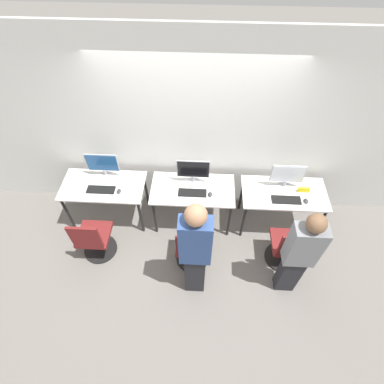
{
  "coord_description": "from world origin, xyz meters",
  "views": [
    {
      "loc": [
        0.14,
        -2.48,
        3.98
      ],
      "look_at": [
        0.0,
        0.12,
        0.89
      ],
      "focal_mm": 28.0,
      "sensor_mm": 36.0,
      "label": 1
    }
  ],
  "objects_px": {
    "office_chair_left": "(94,240)",
    "monitor_right": "(287,175)",
    "keyboard_center": "(192,193)",
    "mouse_left": "(119,191)",
    "mouse_right": "(306,201)",
    "person_center": "(195,250)",
    "office_chair_center": "(192,249)",
    "office_chair_right": "(287,248)",
    "keyboard_right": "(286,200)",
    "monitor_left": "(103,164)",
    "monitor_center": "(193,171)",
    "mouse_center": "(210,194)",
    "keyboard_left": "(101,190)",
    "person_right": "(299,254)"
  },
  "relations": [
    {
      "from": "office_chair_left",
      "to": "monitor_right",
      "type": "bearing_deg",
      "value": 16.93
    },
    {
      "from": "keyboard_center",
      "to": "monitor_right",
      "type": "xyz_separation_m",
      "value": [
        1.3,
        0.2,
        0.21
      ]
    },
    {
      "from": "mouse_left",
      "to": "mouse_right",
      "type": "bearing_deg",
      "value": -0.8
    },
    {
      "from": "office_chair_left",
      "to": "monitor_right",
      "type": "xyz_separation_m",
      "value": [
        2.64,
        0.8,
        0.61
      ]
    },
    {
      "from": "office_chair_left",
      "to": "person_center",
      "type": "height_order",
      "value": "person_center"
    },
    {
      "from": "office_chair_left",
      "to": "office_chair_center",
      "type": "height_order",
      "value": "same"
    },
    {
      "from": "monitor_right",
      "to": "office_chair_right",
      "type": "bearing_deg",
      "value": -88.01
    },
    {
      "from": "mouse_left",
      "to": "keyboard_right",
      "type": "height_order",
      "value": "mouse_left"
    },
    {
      "from": "person_center",
      "to": "monitor_right",
      "type": "distance_m",
      "value": 1.73
    },
    {
      "from": "monitor_left",
      "to": "monitor_right",
      "type": "bearing_deg",
      "value": -1.72
    },
    {
      "from": "monitor_left",
      "to": "monitor_center",
      "type": "relative_size",
      "value": 1.0
    },
    {
      "from": "office_chair_left",
      "to": "office_chair_center",
      "type": "relative_size",
      "value": 1.0
    },
    {
      "from": "mouse_left",
      "to": "mouse_center",
      "type": "height_order",
      "value": "same"
    },
    {
      "from": "mouse_left",
      "to": "monitor_right",
      "type": "distance_m",
      "value": 2.36
    },
    {
      "from": "mouse_center",
      "to": "person_center",
      "type": "height_order",
      "value": "person_center"
    },
    {
      "from": "office_chair_left",
      "to": "mouse_right",
      "type": "bearing_deg",
      "value": 10.4
    },
    {
      "from": "keyboard_left",
      "to": "mouse_left",
      "type": "height_order",
      "value": "mouse_left"
    },
    {
      "from": "keyboard_center",
      "to": "mouse_center",
      "type": "relative_size",
      "value": 4.41
    },
    {
      "from": "mouse_left",
      "to": "mouse_center",
      "type": "bearing_deg",
      "value": 0.5
    },
    {
      "from": "office_chair_left",
      "to": "person_right",
      "type": "relative_size",
      "value": 0.55
    },
    {
      "from": "monitor_center",
      "to": "office_chair_center",
      "type": "xyz_separation_m",
      "value": [
        0.03,
        -0.88,
        -0.61
      ]
    },
    {
      "from": "monitor_left",
      "to": "monitor_right",
      "type": "xyz_separation_m",
      "value": [
        2.6,
        -0.08,
        0.0
      ]
    },
    {
      "from": "keyboard_right",
      "to": "office_chair_left",
      "type": "bearing_deg",
      "value": -168.37
    },
    {
      "from": "monitor_center",
      "to": "mouse_right",
      "type": "bearing_deg",
      "value": -10.44
    },
    {
      "from": "office_chair_left",
      "to": "mouse_left",
      "type": "bearing_deg",
      "value": 62.16
    },
    {
      "from": "keyboard_left",
      "to": "mouse_left",
      "type": "xyz_separation_m",
      "value": [
        0.26,
        -0.02,
        0.01
      ]
    },
    {
      "from": "keyboard_center",
      "to": "mouse_right",
      "type": "bearing_deg",
      "value": -2.48
    },
    {
      "from": "monitor_right",
      "to": "mouse_left",
      "type": "bearing_deg",
      "value": -174.29
    },
    {
      "from": "mouse_left",
      "to": "office_chair_left",
      "type": "bearing_deg",
      "value": -117.84
    },
    {
      "from": "keyboard_left",
      "to": "monitor_right",
      "type": "relative_size",
      "value": 0.86
    },
    {
      "from": "monitor_right",
      "to": "monitor_center",
      "type": "bearing_deg",
      "value": 179.19
    },
    {
      "from": "office_chair_left",
      "to": "monitor_center",
      "type": "height_order",
      "value": "monitor_center"
    },
    {
      "from": "mouse_center",
      "to": "mouse_right",
      "type": "height_order",
      "value": "same"
    },
    {
      "from": "monitor_center",
      "to": "monitor_right",
      "type": "height_order",
      "value": "same"
    },
    {
      "from": "office_chair_left",
      "to": "mouse_right",
      "type": "xyz_separation_m",
      "value": [
        2.91,
        0.53,
        0.4
      ]
    },
    {
      "from": "person_center",
      "to": "monitor_right",
      "type": "xyz_separation_m",
      "value": [
        1.22,
        1.23,
        -0.01
      ]
    },
    {
      "from": "office_chair_center",
      "to": "monitor_center",
      "type": "bearing_deg",
      "value": 92.11
    },
    {
      "from": "monitor_center",
      "to": "keyboard_right",
      "type": "distance_m",
      "value": 1.35
    },
    {
      "from": "mouse_center",
      "to": "person_center",
      "type": "bearing_deg",
      "value": -99.2
    },
    {
      "from": "office_chair_center",
      "to": "mouse_right",
      "type": "relative_size",
      "value": 9.83
    },
    {
      "from": "mouse_left",
      "to": "office_chair_left",
      "type": "height_order",
      "value": "office_chair_left"
    },
    {
      "from": "keyboard_center",
      "to": "monitor_center",
      "type": "bearing_deg",
      "value": 90.0
    },
    {
      "from": "keyboard_left",
      "to": "mouse_center",
      "type": "relative_size",
      "value": 4.41
    },
    {
      "from": "monitor_right",
      "to": "mouse_right",
      "type": "bearing_deg",
      "value": -45.54
    },
    {
      "from": "monitor_left",
      "to": "person_center",
      "type": "bearing_deg",
      "value": -43.35
    },
    {
      "from": "mouse_left",
      "to": "person_center",
      "type": "relative_size",
      "value": 0.05
    },
    {
      "from": "monitor_center",
      "to": "office_chair_right",
      "type": "distance_m",
      "value": 1.67
    },
    {
      "from": "monitor_center",
      "to": "keyboard_left",
      "type": "bearing_deg",
      "value": -169.87
    },
    {
      "from": "monitor_left",
      "to": "mouse_center",
      "type": "bearing_deg",
      "value": -10.96
    },
    {
      "from": "mouse_right",
      "to": "mouse_center",
      "type": "bearing_deg",
      "value": 177.92
    }
  ]
}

